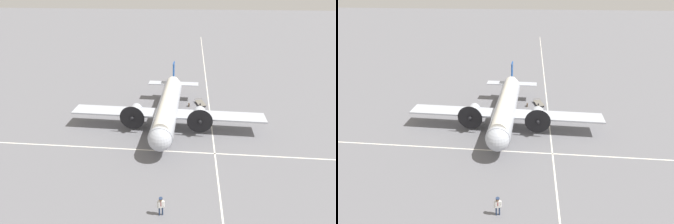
{
  "view_description": "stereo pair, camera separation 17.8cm",
  "coord_description": "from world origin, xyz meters",
  "views": [
    {
      "loc": [
        -30.54,
        -2.7,
        17.31
      ],
      "look_at": [
        0.0,
        0.0,
        1.74
      ],
      "focal_mm": 28.0,
      "sensor_mm": 36.0,
      "label": 1
    },
    {
      "loc": [
        -30.53,
        -2.88,
        17.31
      ],
      "look_at": [
        0.0,
        0.0,
        1.74
      ],
      "focal_mm": 28.0,
      "sensor_mm": 36.0,
      "label": 2
    }
  ],
  "objects": [
    {
      "name": "suitcase_upright_spare",
      "position": [
        5.64,
        -4.4,
        0.25
      ],
      "size": [
        0.38,
        0.16,
        0.53
      ],
      "color": "#232328",
      "rests_on": "ground_plane"
    },
    {
      "name": "apron_line_eastwest",
      "position": [
        0.0,
        -5.79,
        0.0
      ],
      "size": [
        120.0,
        0.16,
        0.01
      ],
      "color": "silver",
      "rests_on": "ground_plane"
    },
    {
      "name": "suitcase_near_door",
      "position": [
        5.59,
        -2.7,
        0.23
      ],
      "size": [
        0.47,
        0.19,
        0.49
      ],
      "color": "#47331E",
      "rests_on": "ground_plane"
    },
    {
      "name": "crew_foreground",
      "position": [
        -15.28,
        -0.77,
        1.16
      ],
      "size": [
        0.37,
        0.62,
        1.85
      ],
      "rotation": [
        0.0,
        0.0,
        1.8
      ],
      "color": "navy",
      "rests_on": "ground_plane"
    },
    {
      "name": "apron_line_northsouth",
      "position": [
        -6.31,
        0.0,
        0.0
      ],
      "size": [
        0.16,
        120.0,
        0.01
      ],
      "color": "silver",
      "rests_on": "ground_plane"
    },
    {
      "name": "baggage_cart",
      "position": [
        6.41,
        -4.47,
        0.28
      ],
      "size": [
        2.54,
        1.8,
        0.56
      ],
      "rotation": [
        0.0,
        0.0,
        3.46
      ],
      "color": "#6B665B",
      "rests_on": "ground_plane"
    },
    {
      "name": "ground_plane",
      "position": [
        0.0,
        0.0,
        0.0
      ],
      "size": [
        300.0,
        300.0,
        0.0
      ],
      "primitive_type": "plane",
      "color": "slate"
    },
    {
      "name": "airliner_main",
      "position": [
        -0.45,
        0.01,
        2.58
      ],
      "size": [
        18.24,
        24.36,
        5.99
      ],
      "rotation": [
        0.0,
        0.0,
        3.12
      ],
      "color": "#ADB2BC",
      "rests_on": "ground_plane"
    }
  ]
}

